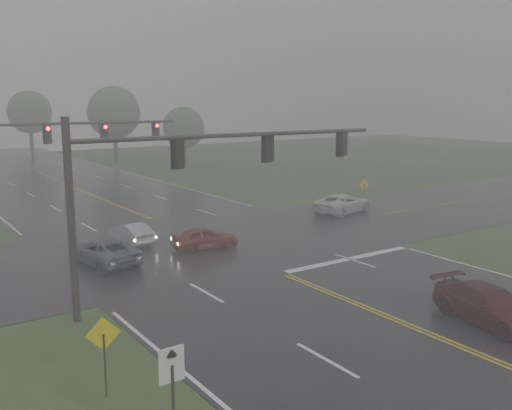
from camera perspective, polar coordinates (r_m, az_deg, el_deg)
main_road at (r=32.68m, az=-3.30°, el=-4.44°), size 18.00×160.00×0.02m
cross_street at (r=34.35m, az=-5.03°, el=-3.72°), size 120.00×14.00×0.02m
stop_bar at (r=31.01m, az=9.31°, el=-5.39°), size 8.50×0.50×0.01m
sedan_maroon at (r=23.91m, az=22.22°, el=-10.92°), size 2.67×5.04×1.39m
sedan_red at (r=32.80m, az=-5.12°, el=-4.41°), size 3.96×2.18×1.28m
sedan_silver at (r=34.75m, az=-12.29°, el=-3.76°), size 1.53×3.78×1.22m
car_grey at (r=30.87m, az=-14.95°, el=-5.68°), size 2.87×5.04×1.33m
pickup_white at (r=43.54m, az=8.68°, el=-0.77°), size 5.54×3.42×1.43m
signal_gantry_near at (r=23.86m, az=-7.18°, el=3.46°), size 15.27×0.34×7.81m
signal_gantry_far at (r=40.05m, az=-19.89°, el=5.60°), size 12.99×0.39×7.77m
sign_diamond_west at (r=17.14m, az=-14.99°, el=-13.22°), size 0.99×0.18×2.40m
sign_arrow_white at (r=13.83m, az=-8.38°, el=-17.19°), size 0.64×0.11×2.87m
sign_diamond_east at (r=44.97m, az=10.76°, el=1.65°), size 1.02×0.09×2.44m
tree_ne_a at (r=78.94m, az=-14.02°, el=8.96°), size 6.96×6.96×10.23m
tree_e_near at (r=71.94m, az=-7.25°, el=7.66°), size 5.16×5.16×7.57m
tree_n_far at (r=97.03m, az=-21.70°, el=8.62°), size 6.72×6.72×9.86m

